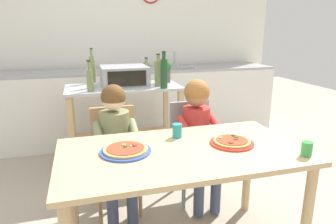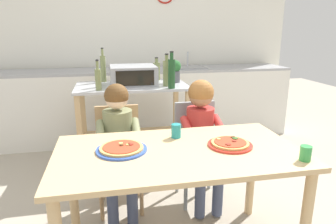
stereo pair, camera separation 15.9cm
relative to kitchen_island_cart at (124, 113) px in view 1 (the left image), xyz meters
The scene contains 21 objects.
ground_plane 0.70m from the kitchen_island_cart, 67.64° to the right, with size 10.45×10.45×0.00m, color #A89E8C.
back_wall_tiled 1.49m from the kitchen_island_cart, 83.45° to the left, with size 4.41×0.14×2.70m.
kitchen_counter 0.89m from the kitchen_island_cart, 80.35° to the left, with size 3.97×0.60×1.11m.
kitchen_island_cart is the anchor object (origin of this frame).
toaster_oven 0.38m from the kitchen_island_cart, 51.17° to the left, with size 0.45×0.41×0.19m.
bottle_dark_olive_oil 0.51m from the kitchen_island_cart, 169.68° to the right, with size 0.05×0.05×0.27m.
bottle_squat_spirits 0.54m from the kitchen_island_cart, 147.78° to the right, with size 0.06×0.06×0.28m.
bottle_slim_sauce 0.56m from the kitchen_island_cart, 138.55° to the left, with size 0.06×0.06×0.35m.
bottle_tall_green_wine 0.54m from the kitchen_island_cart, 20.16° to the right, with size 0.07×0.07×0.31m.
bottle_brown_beer 0.61m from the kitchen_island_cart, 34.97° to the right, with size 0.07×0.07×0.34m.
bottle_clear_vinegar 0.54m from the kitchen_island_cart, 39.97° to the left, with size 0.07×0.07×0.25m.
potted_herb_plant 0.61m from the kitchen_island_cart, ahead, with size 0.13×0.13×0.23m.
dining_table 1.41m from the kitchen_island_cart, 84.05° to the right, with size 1.43×0.78×0.72m.
dining_chair_left 0.76m from the kitchen_island_cart, 103.77° to the right, with size 0.36×0.36×0.81m.
dining_chair_right 0.88m from the kitchen_island_cart, 57.47° to the right, with size 0.36×0.36×0.81m.
child_in_olive_shirt 0.88m from the kitchen_island_cart, 101.85° to the right, with size 0.32×0.42×1.00m.
child_in_red_shirt 0.98m from the kitchen_island_cart, 61.23° to the right, with size 0.32×0.42×1.01m.
pizza_plate_blue_rimmed 1.37m from the kitchen_island_cart, 97.62° to the right, with size 0.30×0.30×0.03m.
pizza_plate_red_rimmed 1.48m from the kitchen_island_cart, 71.43° to the right, with size 0.27×0.27×0.03m.
drinking_cup_green 1.86m from the kitchen_island_cart, 64.99° to the right, with size 0.06×0.06×0.08m, color green.
drinking_cup_teal 1.22m from the kitchen_island_cart, 81.36° to the right, with size 0.06×0.06×0.09m, color teal.
Camera 1 is at (-0.54, -1.57, 1.41)m, focal length 32.35 mm.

